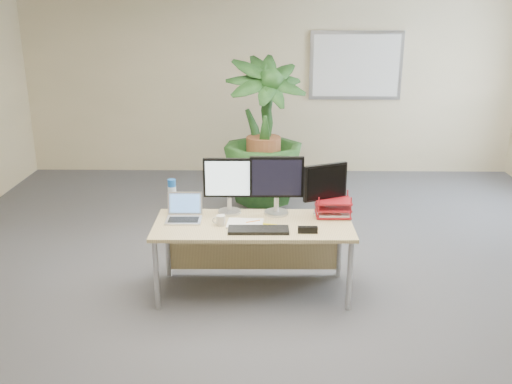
{
  "coord_description": "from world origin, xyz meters",
  "views": [
    {
      "loc": [
        -0.07,
        -4.19,
        2.4
      ],
      "look_at": [
        -0.15,
        0.35,
        0.88
      ],
      "focal_mm": 40.0,
      "sensor_mm": 36.0,
      "label": 1
    }
  ],
  "objects_px": {
    "floor_plant": "(263,151)",
    "monitor_left": "(229,182)",
    "laptop": "(184,213)",
    "monitor_right": "(277,182)",
    "desk": "(253,234)"
  },
  "relations": [
    {
      "from": "laptop",
      "to": "monitor_left",
      "type": "bearing_deg",
      "value": 21.88
    },
    {
      "from": "floor_plant",
      "to": "monitor_right",
      "type": "xyz_separation_m",
      "value": [
        0.12,
        -1.77,
        0.18
      ]
    },
    {
      "from": "floor_plant",
      "to": "monitor_right",
      "type": "bearing_deg",
      "value": -86.16
    },
    {
      "from": "floor_plant",
      "to": "monitor_left",
      "type": "height_order",
      "value": "floor_plant"
    },
    {
      "from": "floor_plant",
      "to": "monitor_left",
      "type": "bearing_deg",
      "value": -99.49
    },
    {
      "from": "floor_plant",
      "to": "laptop",
      "type": "height_order",
      "value": "floor_plant"
    },
    {
      "from": "desk",
      "to": "monitor_right",
      "type": "relative_size",
      "value": 3.23
    },
    {
      "from": "monitor_left",
      "to": "laptop",
      "type": "relative_size",
      "value": 1.64
    },
    {
      "from": "desk",
      "to": "laptop",
      "type": "height_order",
      "value": "laptop"
    },
    {
      "from": "laptop",
      "to": "floor_plant",
      "type": "bearing_deg",
      "value": 70.6
    },
    {
      "from": "desk",
      "to": "monitor_right",
      "type": "xyz_separation_m",
      "value": [
        0.2,
        0.14,
        0.43
      ]
    },
    {
      "from": "desk",
      "to": "monitor_left",
      "type": "xyz_separation_m",
      "value": [
        -0.21,
        0.16,
        0.41
      ]
    },
    {
      "from": "floor_plant",
      "to": "monitor_left",
      "type": "xyz_separation_m",
      "value": [
        -0.29,
        -1.75,
        0.17
      ]
    },
    {
      "from": "floor_plant",
      "to": "monitor_right",
      "type": "relative_size",
      "value": 2.91
    },
    {
      "from": "desk",
      "to": "floor_plant",
      "type": "bearing_deg",
      "value": 87.63
    }
  ]
}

